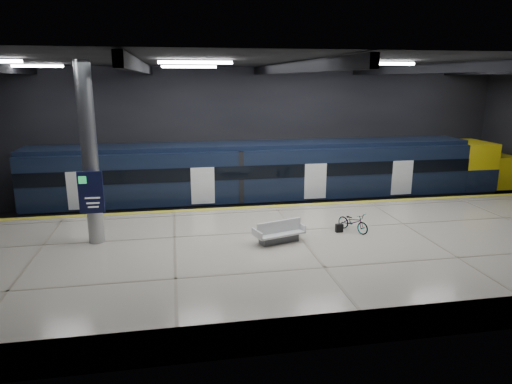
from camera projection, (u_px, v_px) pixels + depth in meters
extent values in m
plane|color=black|center=(288.00, 246.00, 20.52)|extent=(30.00, 30.00, 0.00)
cube|color=black|center=(256.00, 136.00, 27.19)|extent=(30.00, 0.10, 8.00)
cube|color=black|center=(366.00, 210.00, 11.91)|extent=(30.00, 0.10, 8.00)
cube|color=black|center=(292.00, 62.00, 18.59)|extent=(30.00, 16.00, 0.10)
cube|color=black|center=(141.00, 67.00, 17.61)|extent=(0.25, 16.00, 0.40)
cube|color=black|center=(291.00, 68.00, 18.65)|extent=(0.25, 16.00, 0.40)
cube|color=black|center=(426.00, 69.00, 19.68)|extent=(0.25, 16.00, 0.40)
cube|color=white|center=(195.00, 62.00, 16.02)|extent=(2.60, 0.18, 0.10)
cube|color=white|center=(382.00, 64.00, 17.22)|extent=(2.60, 0.18, 0.10)
cube|color=white|center=(33.00, 66.00, 20.54)|extent=(2.60, 0.18, 0.10)
cube|color=white|center=(189.00, 67.00, 21.75)|extent=(2.60, 0.18, 0.10)
cube|color=white|center=(329.00, 67.00, 22.95)|extent=(2.60, 0.18, 0.10)
cube|color=white|center=(455.00, 68.00, 24.16)|extent=(2.60, 0.18, 0.10)
cube|color=#BCAF9F|center=(304.00, 255.00, 18.00)|extent=(30.00, 11.00, 1.10)
cube|color=gold|center=(275.00, 206.00, 22.88)|extent=(30.00, 0.40, 0.01)
cube|color=gray|center=(267.00, 214.00, 25.06)|extent=(30.00, 0.08, 0.16)
cube|color=gray|center=(262.00, 207.00, 26.44)|extent=(30.00, 0.08, 0.16)
cube|color=black|center=(256.00, 203.00, 25.55)|extent=(24.00, 2.58, 0.80)
cube|color=black|center=(256.00, 172.00, 25.12)|extent=(24.00, 2.80, 2.75)
cube|color=black|center=(256.00, 145.00, 24.76)|extent=(24.00, 2.30, 0.24)
cube|color=black|center=(260.00, 172.00, 23.71)|extent=(24.00, 0.04, 0.70)
cube|color=white|center=(315.00, 181.00, 24.37)|extent=(1.20, 0.05, 1.90)
cube|color=yellow|center=(468.00, 164.00, 27.36)|extent=(2.00, 2.80, 2.75)
ellipsoid|color=yellow|center=(506.00, 171.00, 27.93)|extent=(3.60, 2.52, 1.90)
cube|color=black|center=(473.00, 161.00, 27.37)|extent=(1.60, 2.38, 0.80)
cube|color=#595B60|center=(279.00, 239.00, 17.84)|extent=(1.61, 0.91, 0.29)
cube|color=white|center=(279.00, 233.00, 17.79)|extent=(2.08, 1.35, 0.08)
cube|color=white|center=(279.00, 227.00, 17.72)|extent=(1.87, 0.64, 0.48)
cube|color=white|center=(257.00, 234.00, 17.33)|extent=(0.29, 0.80, 0.29)
cube|color=white|center=(300.00, 227.00, 18.19)|extent=(0.29, 0.80, 0.29)
imported|color=#99999E|center=(353.00, 222.00, 19.05)|extent=(1.22, 1.62, 0.81)
cube|color=black|center=(339.00, 228.00, 19.00)|extent=(0.31, 0.20, 0.35)
cylinder|color=#9EA0A5|center=(90.00, 155.00, 17.08)|extent=(0.60, 0.60, 6.90)
cube|color=#0D1133|center=(91.00, 192.00, 17.01)|extent=(0.90, 0.12, 1.60)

